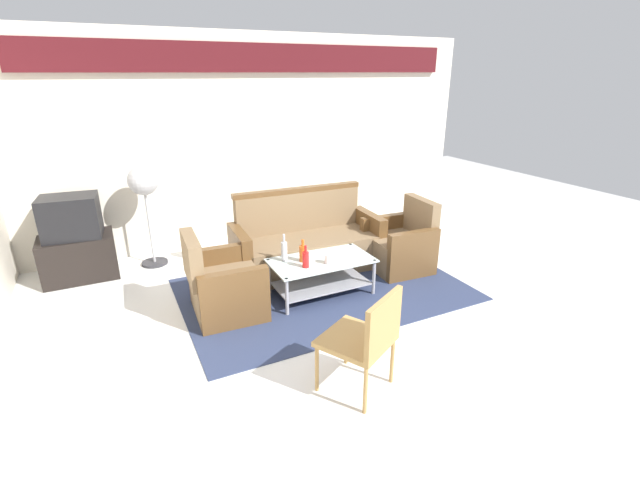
% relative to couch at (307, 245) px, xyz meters
% --- Properties ---
extents(ground_plane, '(14.00, 14.00, 0.00)m').
position_rel_couch_xyz_m(ground_plane, '(-0.01, -1.62, -0.32)').
color(ground_plane, white).
extents(wall_back, '(6.52, 0.19, 2.80)m').
position_rel_couch_xyz_m(wall_back, '(-0.01, 1.44, 1.16)').
color(wall_back, silver).
rests_on(wall_back, ground).
extents(rug, '(3.07, 2.03, 0.01)m').
position_rel_couch_xyz_m(rug, '(-0.08, -0.62, -0.31)').
color(rug, '#2D3856').
rests_on(rug, ground).
extents(couch, '(1.83, 0.81, 0.96)m').
position_rel_couch_xyz_m(couch, '(0.00, 0.00, 0.00)').
color(couch, '#7F6647').
rests_on(couch, rug).
extents(armchair_left, '(0.73, 0.79, 0.85)m').
position_rel_couch_xyz_m(armchair_left, '(-1.20, -0.62, -0.03)').
color(armchair_left, '#7F6647').
rests_on(armchair_left, rug).
extents(armchair_right, '(0.74, 0.80, 0.85)m').
position_rel_couch_xyz_m(armchair_right, '(1.04, -0.49, -0.03)').
color(armchair_right, '#7F6647').
rests_on(armchair_right, rug).
extents(coffee_table, '(1.10, 0.60, 0.40)m').
position_rel_couch_xyz_m(coffee_table, '(-0.15, -0.70, -0.04)').
color(coffee_table, silver).
rests_on(coffee_table, rug).
extents(bottle_red, '(0.07, 0.07, 0.24)m').
position_rel_couch_xyz_m(bottle_red, '(-0.37, -0.80, 0.19)').
color(bottle_red, red).
rests_on(bottle_red, coffee_table).
extents(bottle_orange, '(0.08, 0.08, 0.25)m').
position_rel_couch_xyz_m(bottle_orange, '(-0.34, -0.64, 0.19)').
color(bottle_orange, '#D85919').
rests_on(bottle_orange, coffee_table).
extents(bottle_clear, '(0.06, 0.06, 0.30)m').
position_rel_couch_xyz_m(bottle_clear, '(-0.51, -0.54, 0.21)').
color(bottle_clear, silver).
rests_on(bottle_clear, coffee_table).
extents(cup, '(0.08, 0.08, 0.10)m').
position_rel_couch_xyz_m(cup, '(-0.12, -0.81, 0.14)').
color(cup, silver).
rests_on(cup, coffee_table).
extents(tv_stand, '(0.80, 0.50, 0.52)m').
position_rel_couch_xyz_m(tv_stand, '(-2.51, 0.93, -0.06)').
color(tv_stand, black).
rests_on(tv_stand, ground).
extents(television, '(0.64, 0.50, 0.48)m').
position_rel_couch_xyz_m(television, '(-2.51, 0.94, 0.44)').
color(television, black).
rests_on(television, tv_stand).
extents(pedestal_fan, '(0.36, 0.36, 1.27)m').
position_rel_couch_xyz_m(pedestal_fan, '(-1.69, 0.98, 0.70)').
color(pedestal_fan, '#2D2D33').
rests_on(pedestal_fan, ground).
extents(wicker_chair, '(0.65, 0.65, 0.84)m').
position_rel_couch_xyz_m(wicker_chair, '(-0.55, -2.27, 0.18)').
color(wicker_chair, '#AD844C').
rests_on(wicker_chair, ground).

